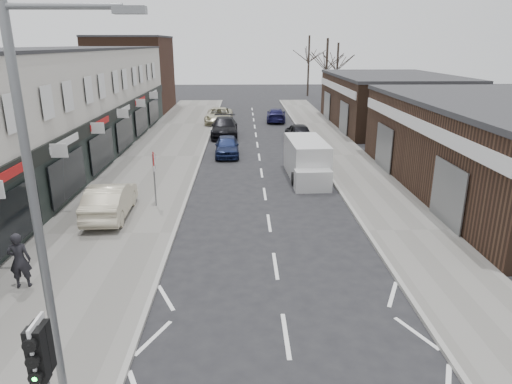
{
  "coord_description": "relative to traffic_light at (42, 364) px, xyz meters",
  "views": [
    {
      "loc": [
        -1.09,
        -8.3,
        7.38
      ],
      "look_at": [
        -0.67,
        6.36,
        2.6
      ],
      "focal_mm": 32.0,
      "sensor_mm": 36.0,
      "label": 1
    }
  ],
  "objects": [
    {
      "name": "pavement_left",
      "position": [
        -2.35,
        24.02,
        -2.35
      ],
      "size": [
        5.5,
        64.0,
        0.12
      ],
      "primitive_type": "cube",
      "color": "slate",
      "rests_on": "ground"
    },
    {
      "name": "pavement_right",
      "position": [
        10.15,
        24.02,
        -2.35
      ],
      "size": [
        3.5,
        64.0,
        0.12
      ],
      "primitive_type": "cube",
      "color": "slate",
      "rests_on": "ground"
    },
    {
      "name": "shop_terrace_left",
      "position": [
        -9.1,
        21.52,
        1.14
      ],
      "size": [
        8.0,
        41.0,
        7.1
      ],
      "primitive_type": "cube",
      "color": "beige",
      "rests_on": "ground"
    },
    {
      "name": "brick_block_far",
      "position": [
        -9.1,
        47.02,
        1.59
      ],
      "size": [
        8.0,
        10.0,
        8.0
      ],
      "primitive_type": "cube",
      "color": "#41281C",
      "rests_on": "ground"
    },
    {
      "name": "right_unit_near",
      "position": [
        16.9,
        16.02,
        -0.16
      ],
      "size": [
        10.0,
        18.0,
        4.5
      ],
      "primitive_type": "cube",
      "color": "#382419",
      "rests_on": "ground"
    },
    {
      "name": "right_unit_far",
      "position": [
        16.9,
        36.02,
        -0.16
      ],
      "size": [
        10.0,
        16.0,
        4.5
      ],
      "primitive_type": "cube",
      "color": "#382419",
      "rests_on": "ground"
    },
    {
      "name": "tree_far_a",
      "position": [
        13.4,
        50.02,
        -2.41
      ],
      "size": [
        3.6,
        3.6,
        8.0
      ],
      "primitive_type": null,
      "color": "#382D26",
      "rests_on": "ground"
    },
    {
      "name": "tree_far_b",
      "position": [
        15.9,
        56.02,
        -2.41
      ],
      "size": [
        3.6,
        3.6,
        7.5
      ],
      "primitive_type": null,
      "color": "#382D26",
      "rests_on": "ground"
    },
    {
      "name": "tree_far_c",
      "position": [
        12.9,
        62.02,
        -2.41
      ],
      "size": [
        3.6,
        3.6,
        8.5
      ],
      "primitive_type": null,
      "color": "#382D26",
      "rests_on": "ground"
    },
    {
      "name": "traffic_light",
      "position": [
        0.0,
        0.0,
        0.0
      ],
      "size": [
        0.28,
        0.6,
        3.1
      ],
      "color": "slate",
      "rests_on": "pavement_left"
    },
    {
      "name": "street_lamp",
      "position": [
        -0.13,
        1.22,
        2.2
      ],
      "size": [
        2.23,
        0.22,
        8.0
      ],
      "color": "slate",
      "rests_on": "pavement_left"
    },
    {
      "name": "warning_sign",
      "position": [
        -0.76,
        14.02,
        -0.21
      ],
      "size": [
        0.12,
        0.8,
        2.7
      ],
      "color": "slate",
      "rests_on": "pavement_left"
    },
    {
      "name": "white_van",
      "position": [
        6.94,
        18.96,
        -1.39
      ],
      "size": [
        2.16,
        5.64,
        2.16
      ],
      "rotation": [
        0.0,
        0.0,
        0.04
      ],
      "color": "silver",
      "rests_on": "ground"
    },
    {
      "name": "sedan_on_pavement",
      "position": [
        -2.54,
        12.76,
        -1.55
      ],
      "size": [
        1.75,
        4.56,
        1.48
      ],
      "primitive_type": "imported",
      "rotation": [
        0.0,
        0.0,
        3.18
      ],
      "color": "#BFB599",
      "rests_on": "pavement_left"
    },
    {
      "name": "pedestrian",
      "position": [
        -3.62,
        6.62,
        -1.39
      ],
      "size": [
        0.73,
        0.54,
        1.81
      ],
      "primitive_type": "imported",
      "rotation": [
        0.0,
        0.0,
        3.32
      ],
      "color": "black",
      "rests_on": "pavement_left"
    },
    {
      "name": "parked_car_left_a",
      "position": [
        2.2,
        24.5,
        -1.73
      ],
      "size": [
        1.72,
        4.05,
        1.37
      ],
      "primitive_type": "imported",
      "rotation": [
        0.0,
        0.0,
        0.03
      ],
      "color": "#151F44",
      "rests_on": "ground"
    },
    {
      "name": "parked_car_left_b",
      "position": [
        1.77,
        31.39,
        -1.64
      ],
      "size": [
        2.25,
        5.36,
        1.54
      ],
      "primitive_type": "imported",
      "rotation": [
        0.0,
        0.0,
        0.02
      ],
      "color": "black",
      "rests_on": "ground"
    },
    {
      "name": "parked_car_left_c",
      "position": [
        1.0,
        37.79,
        -1.66
      ],
      "size": [
        2.56,
        5.43,
        1.5
      ],
      "primitive_type": "imported",
      "rotation": [
        0.0,
        0.0,
        -0.01
      ],
      "color": "#BCB696",
      "rests_on": "ground"
    },
    {
      "name": "parked_car_right_a",
      "position": [
        7.22,
        22.07,
        -1.7
      ],
      "size": [
        1.6,
        4.35,
        1.42
      ],
      "primitive_type": "imported",
      "rotation": [
        0.0,
        0.0,
        3.16
      ],
      "color": "white",
      "rests_on": "ground"
    },
    {
      "name": "parked_car_right_b",
      "position": [
        7.71,
        29.5,
        -1.71
      ],
      "size": [
        2.01,
        4.26,
        1.41
      ],
      "primitive_type": "imported",
      "rotation": [
        0.0,
        0.0,
        3.23
      ],
      "color": "black",
      "rests_on": "ground"
    },
    {
      "name": "parked_car_right_c",
      "position": [
        6.6,
        38.85,
        -1.77
      ],
      "size": [
        2.16,
        4.6,
        1.3
      ],
      "primitive_type": "imported",
      "rotation": [
        0.0,
        0.0,
        3.06
      ],
      "color": "#14133E",
      "rests_on": "ground"
    }
  ]
}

